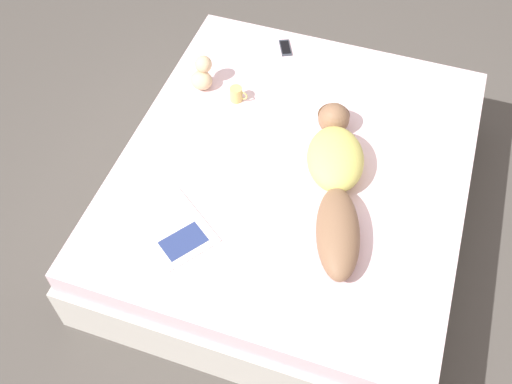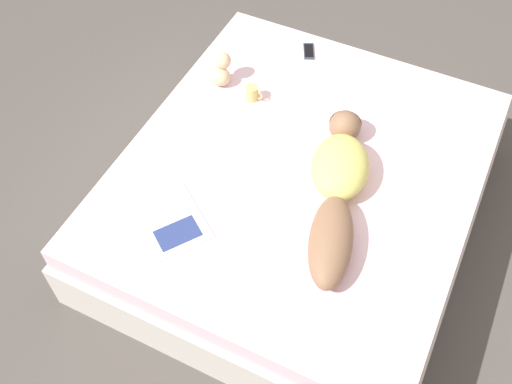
{
  "view_description": "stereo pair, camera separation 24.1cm",
  "coord_description": "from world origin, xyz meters",
  "px_view_note": "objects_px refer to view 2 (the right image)",
  "views": [
    {
      "loc": [
        0.49,
        -2.12,
        3.11
      ],
      "look_at": [
        -0.13,
        -0.31,
        0.58
      ],
      "focal_mm": 42.0,
      "sensor_mm": 36.0,
      "label": 1
    },
    {
      "loc": [
        0.71,
        -2.03,
        3.11
      ],
      "look_at": [
        -0.13,
        -0.31,
        0.58
      ],
      "focal_mm": 42.0,
      "sensor_mm": 36.0,
      "label": 2
    }
  ],
  "objects_px": {
    "coffee_mug": "(252,93)",
    "person": "(338,184)",
    "cell_phone": "(309,51)",
    "open_magazine": "(170,219)"
  },
  "relations": [
    {
      "from": "person",
      "to": "open_magazine",
      "type": "distance_m",
      "value": 0.9
    },
    {
      "from": "open_magazine",
      "to": "coffee_mug",
      "type": "bearing_deg",
      "value": 126.05
    },
    {
      "from": "coffee_mug",
      "to": "person",
      "type": "bearing_deg",
      "value": -32.14
    },
    {
      "from": "cell_phone",
      "to": "person",
      "type": "bearing_deg",
      "value": -85.39
    },
    {
      "from": "person",
      "to": "coffee_mug",
      "type": "distance_m",
      "value": 0.87
    },
    {
      "from": "person",
      "to": "open_magazine",
      "type": "height_order",
      "value": "person"
    },
    {
      "from": "person",
      "to": "cell_phone",
      "type": "height_order",
      "value": "person"
    },
    {
      "from": "person",
      "to": "cell_phone",
      "type": "distance_m",
      "value": 1.18
    },
    {
      "from": "coffee_mug",
      "to": "cell_phone",
      "type": "relative_size",
      "value": 0.64
    },
    {
      "from": "cell_phone",
      "to": "open_magazine",
      "type": "bearing_deg",
      "value": -120.4
    }
  ]
}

